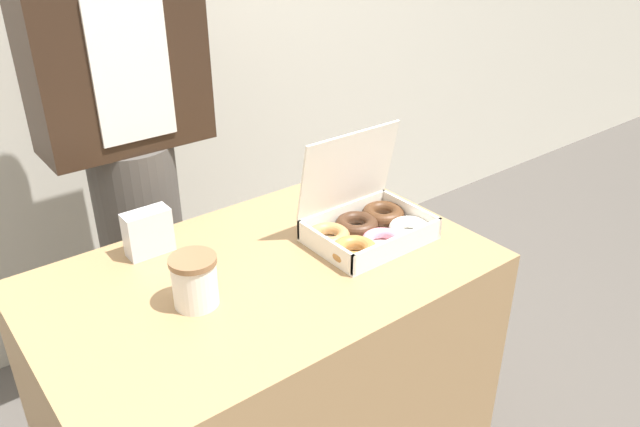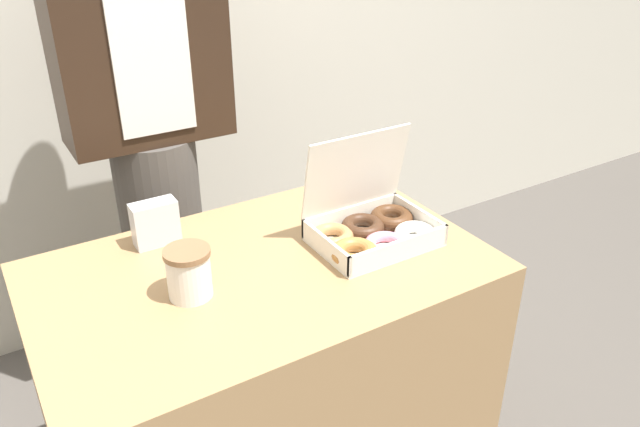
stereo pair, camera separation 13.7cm
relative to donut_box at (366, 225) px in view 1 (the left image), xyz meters
name	(u,v)px [view 1 (the left image)]	position (x,y,z in m)	size (l,w,h in m)	color
table	(270,398)	(-0.27, 0.04, -0.42)	(1.01, 0.63, 0.77)	#99754C
donut_box	(366,225)	(0.00, 0.00, 0.00)	(0.31, 0.24, 0.26)	white
coffee_cup	(195,281)	(-0.45, 0.01, 0.02)	(0.10, 0.10, 0.11)	silver
napkin_holder	(148,232)	(-0.44, 0.26, 0.02)	(0.11, 0.05, 0.11)	silver
person_customer	(127,136)	(-0.32, 0.64, 0.11)	(0.45, 0.25, 1.69)	#4C4742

